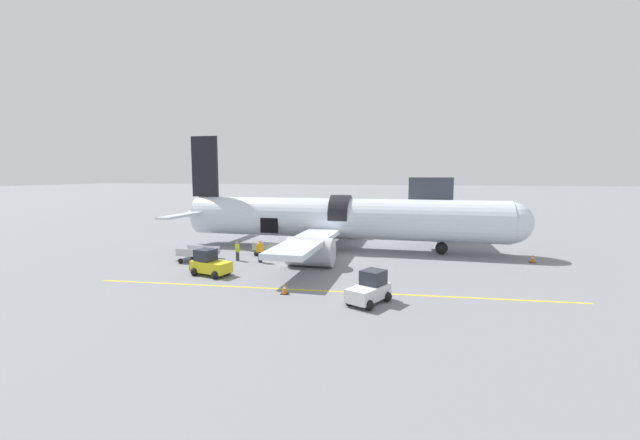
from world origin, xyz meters
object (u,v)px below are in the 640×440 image
Objects in this scene: ground_crew_loader_b at (311,247)px; ground_crew_helper at (322,246)px; baggage_cart_queued at (200,255)px; ground_crew_driver at (260,251)px; ground_crew_loader_a at (307,245)px; ground_crew_supervisor at (237,251)px; baggage_cart_loading at (273,250)px; baggage_tug_lead at (210,264)px; baggage_tug_mid at (370,290)px; airplane at (336,219)px.

ground_crew_helper is (0.72, 0.83, -0.06)m from ground_crew_loader_b.
ground_crew_driver is at bearing 11.81° from baggage_cart_queued.
ground_crew_loader_a is 4.79m from ground_crew_driver.
ground_crew_loader_a is at bearing 32.87° from baggage_cart_queued.
ground_crew_loader_b is (8.21, 4.02, 0.30)m from baggage_cart_queued.
ground_crew_driver reaches higher than ground_crew_supervisor.
ground_crew_loader_b is (3.39, 0.21, 0.38)m from baggage_cart_loading.
baggage_tug_lead is at bearing -104.42° from baggage_cart_loading.
ground_crew_driver is at bearing -138.49° from ground_crew_loader_b.
baggage_tug_lead is 12.04m from baggage_tug_mid.
ground_crew_loader_b is at bearing 27.60° from ground_crew_supervisor.
baggage_cart_queued is at bearing -168.19° from ground_crew_driver.
ground_crew_loader_a is at bearing 177.41° from ground_crew_helper.
baggage_tug_mid is 13.67m from ground_crew_loader_a.
ground_crew_supervisor is at bearing -142.28° from ground_crew_loader_a.
baggage_cart_queued is 2.50× the size of ground_crew_helper.
ground_crew_loader_b is at bearing 119.94° from baggage_tug_mid.
baggage_cart_loading is at bearing -158.33° from ground_crew_loader_a.
airplane is at bearing 108.24° from baggage_tug_mid.
ground_crew_supervisor is (-2.05, 0.16, -0.13)m from ground_crew_driver.
baggage_tug_lead is 0.80× the size of baggage_cart_queued.
baggage_tug_mid is at bearing -25.44° from baggage_cart_queued.
airplane is 8.64m from ground_crew_driver.
ground_crew_helper reaches higher than baggage_cart_queued.
ground_crew_supervisor is (-0.17, 4.73, 0.07)m from baggage_tug_lead.
baggage_cart_loading is at bearing 132.12° from baggage_tug_mid.
ground_crew_loader_a is (7.59, 4.90, 0.27)m from baggage_cart_queued.
ground_crew_supervisor is at bearing -152.40° from ground_crew_loader_b.
airplane is at bearing 70.33° from ground_crew_loader_b.
airplane reaches higher than ground_crew_helper.
baggage_cart_loading is at bearing -165.82° from ground_crew_helper.
ground_crew_loader_b is 1.10m from ground_crew_helper.
airplane is 9.83m from ground_crew_supervisor.
ground_crew_loader_a reaches higher than baggage_cart_loading.
ground_crew_loader_a is (4.66, 8.47, 0.09)m from baggage_tug_lead.
baggage_tug_mid is at bearing -16.06° from baggage_tug_lead.
baggage_cart_loading is at bearing -176.41° from ground_crew_loader_b.
ground_crew_loader_b is (-6.28, 10.91, 0.15)m from baggage_tug_mid.
airplane is 13.46m from baggage_tug_lead.
ground_crew_supervisor is at bearing 175.44° from ground_crew_driver.
baggage_tug_lead is 4.94m from ground_crew_driver.
baggage_cart_queued is at bearing -141.72° from baggage_cart_loading.
ground_crew_driver reaches higher than ground_crew_loader_b.
ground_crew_helper reaches higher than baggage_cart_loading.
baggage_tug_mid is 1.92× the size of ground_crew_loader_a.
baggage_cart_loading is 4.25m from ground_crew_helper.
ground_crew_driver is 1.15× the size of ground_crew_supervisor.
ground_crew_loader_b is at bearing 55.13° from baggage_tug_lead.
airplane reaches higher than baggage_tug_mid.
airplane is 21.11× the size of ground_crew_supervisor.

